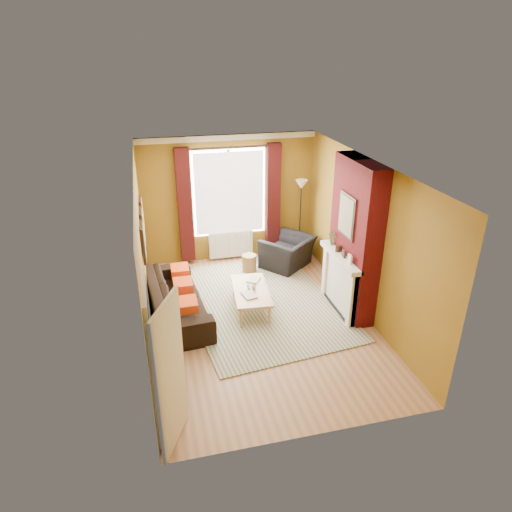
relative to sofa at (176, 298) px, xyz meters
name	(u,v)px	position (x,y,z in m)	size (l,w,h in m)	color
ground	(259,319)	(1.42, -0.54, -0.34)	(5.50, 5.50, 0.00)	brown
room_walls	(290,240)	(2.05, -0.26, 1.04)	(3.82, 5.54, 2.83)	#826019
striped_rug	(260,302)	(1.58, 0.02, -0.33)	(3.09, 4.01, 0.02)	#2F5B82
sofa	(176,298)	(0.00, 0.00, 0.00)	(2.36, 0.92, 0.69)	black
armchair	(288,252)	(2.55, 1.41, 0.00)	(1.05, 0.91, 0.68)	black
coffee_table	(251,292)	(1.35, -0.16, 0.03)	(0.75, 1.32, 0.42)	tan
wicker_stool	(249,263)	(1.67, 1.36, -0.15)	(0.40, 0.40, 0.39)	olive
floor_lamp	(301,197)	(2.97, 1.86, 1.09)	(0.32, 0.32, 1.82)	black
book_a	(243,296)	(1.16, -0.40, 0.09)	(0.23, 0.30, 0.03)	#999999
book_b	(248,279)	(1.40, 0.24, 0.09)	(0.21, 0.29, 0.02)	#999999
mug	(254,287)	(1.41, -0.17, 0.12)	(0.09, 0.09, 0.09)	#999999
tv_remote	(249,287)	(1.33, -0.09, 0.09)	(0.07, 0.17, 0.02)	#232325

